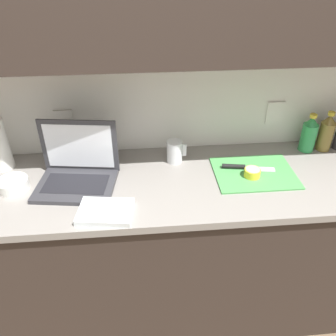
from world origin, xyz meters
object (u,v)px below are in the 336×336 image
object	(u,v)px
laptop	(77,169)
measuring_cup	(175,151)
lemon_half_cut	(252,173)
bottle_oil_tall	(326,133)
bottle_green_soda	(309,134)
bowl_white	(14,184)
cutting_board	(254,173)
knife	(239,167)

from	to	relation	value
laptop	measuring_cup	xyz separation A→B (m)	(0.46, 0.13, -0.01)
lemon_half_cut	bottle_oil_tall	xyz separation A→B (m)	(0.45, 0.22, 0.07)
lemon_half_cut	bottle_green_soda	size ratio (longest dim) A/B	0.37
lemon_half_cut	bowl_white	world-z (taller)	bowl_white
bottle_green_soda	cutting_board	bearing A→B (deg)	-149.96
bottle_green_soda	measuring_cup	size ratio (longest dim) A/B	1.83
lemon_half_cut	measuring_cup	world-z (taller)	measuring_cup
bottle_green_soda	bottle_oil_tall	distance (m)	0.09
laptop	bowl_white	bearing A→B (deg)	-165.29
laptop	bottle_green_soda	bearing A→B (deg)	16.91
bottle_green_soda	lemon_half_cut	bearing A→B (deg)	-147.83
laptop	lemon_half_cut	world-z (taller)	laptop
measuring_cup	laptop	bearing A→B (deg)	-164.10
knife	bottle_green_soda	distance (m)	0.43
lemon_half_cut	bottle_oil_tall	distance (m)	0.51
bottle_green_soda	laptop	bearing A→B (deg)	-171.30
knife	bowl_white	bearing A→B (deg)	-167.40
bottle_green_soda	bowl_white	world-z (taller)	bottle_green_soda
lemon_half_cut	knife	bearing A→B (deg)	121.54
lemon_half_cut	measuring_cup	size ratio (longest dim) A/B	0.67
measuring_cup	bowl_white	size ratio (longest dim) A/B	0.84
knife	bottle_green_soda	bearing A→B (deg)	31.04
cutting_board	measuring_cup	size ratio (longest dim) A/B	3.39
measuring_cup	cutting_board	bearing A→B (deg)	-21.84
bottle_green_soda	knife	bearing A→B (deg)	-158.62
cutting_board	lemon_half_cut	xyz separation A→B (m)	(-0.02, -0.03, 0.02)
laptop	measuring_cup	distance (m)	0.48
laptop	lemon_half_cut	bearing A→B (deg)	4.87
knife	cutting_board	bearing A→B (deg)	-21.14
knife	bowl_white	xyz separation A→B (m)	(-1.04, -0.05, 0.01)
knife	measuring_cup	size ratio (longest dim) A/B	2.27
cutting_board	measuring_cup	bearing A→B (deg)	158.16
laptop	cutting_board	bearing A→B (deg)	7.07
cutting_board	knife	world-z (taller)	knife
bottle_green_soda	bottle_oil_tall	world-z (taller)	bottle_oil_tall
cutting_board	bottle_green_soda	bearing A→B (deg)	30.04
lemon_half_cut	cutting_board	bearing A→B (deg)	54.89
laptop	bottle_green_soda	xyz separation A→B (m)	(1.16, 0.18, 0.03)
lemon_half_cut	bottle_green_soda	distance (m)	0.43
lemon_half_cut	laptop	bearing A→B (deg)	176.67
knife	lemon_half_cut	bearing A→B (deg)	-48.80
laptop	knife	size ratio (longest dim) A/B	1.51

